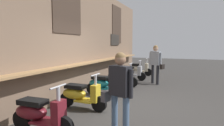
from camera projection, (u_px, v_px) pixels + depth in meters
ground_plane at (127, 105)px, 5.35m from camera, size 38.49×38.49×0.00m
market_stall_facade at (67, 37)px, 5.94m from camera, size 13.75×0.61×3.92m
scooter_maroon at (38, 113)px, 3.66m from camera, size 0.46×1.40×0.97m
scooter_yellow at (80, 95)px, 5.02m from camera, size 0.46×1.40×0.97m
scooter_teal at (103, 84)px, 6.38m from camera, size 0.47×1.40×0.97m
scooter_black at (119, 77)px, 7.82m from camera, size 0.46×1.40×0.97m
scooter_silver at (130, 72)px, 9.19m from camera, size 0.46×1.40×0.97m
scooter_cream at (138, 68)px, 10.54m from camera, size 0.48×1.40×0.97m
shopper_with_handbag at (156, 60)px, 8.15m from camera, size 0.39×0.67×1.69m
shopper_browsing at (119, 86)px, 3.47m from camera, size 0.36×0.65×1.58m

